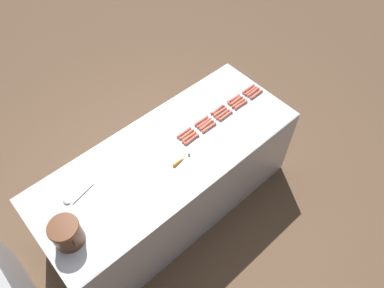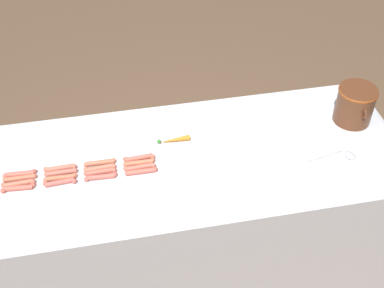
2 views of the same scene
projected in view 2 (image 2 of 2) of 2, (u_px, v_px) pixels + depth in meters
The scene contains 21 objects.
ground_plane at pixel (186, 257), 3.32m from camera, with size 20.00×20.00×0.00m, color brown.
griddle_counter at pixel (186, 212), 3.02m from camera, with size 0.93×2.37×0.89m.
hot_dog_1 at pixel (20, 174), 2.61m from camera, with size 0.03×0.17×0.03m.
hot_dog_2 at pixel (60, 168), 2.64m from camera, with size 0.03×0.17×0.03m.
hot_dog_3 at pixel (100, 163), 2.67m from camera, with size 0.03×0.17×0.03m.
hot_dog_4 at pixel (139, 158), 2.70m from camera, with size 0.04×0.17×0.03m.
hot_dog_6 at pixel (20, 178), 2.59m from camera, with size 0.03×0.17×0.03m.
hot_dog_7 at pixel (61, 172), 2.62m from camera, with size 0.03×0.17×0.03m.
hot_dog_8 at pixel (100, 168), 2.64m from camera, with size 0.03×0.17×0.03m.
hot_dog_9 at pixel (139, 162), 2.67m from camera, with size 0.03×0.17×0.03m.
hot_dog_11 at pixel (18, 183), 2.56m from camera, with size 0.03×0.17×0.03m.
hot_dog_12 at pixel (60, 178), 2.59m from camera, with size 0.03×0.17×0.03m.
hot_dog_13 at pixel (100, 172), 2.62m from camera, with size 0.03×0.17×0.03m.
hot_dog_14 at pixel (140, 167), 2.65m from camera, with size 0.03×0.17×0.03m.
hot_dog_16 at pixel (18, 188), 2.54m from camera, with size 0.04×0.17×0.03m.
hot_dog_17 at pixel (60, 182), 2.57m from camera, with size 0.04×0.17×0.03m.
hot_dog_18 at pixel (101, 177), 2.59m from camera, with size 0.03×0.17×0.03m.
hot_dog_19 at pixel (141, 171), 2.62m from camera, with size 0.03×0.17×0.03m.
bean_pot at pixel (355, 103), 2.87m from camera, with size 0.27×0.22×0.22m.
serving_spoon at pixel (342, 155), 2.72m from camera, with size 0.10×0.27×0.02m.
carrot at pixel (174, 140), 2.80m from camera, with size 0.04×0.18×0.03m.
Camera 2 is at (1.91, -0.34, 2.79)m, focal length 47.97 mm.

